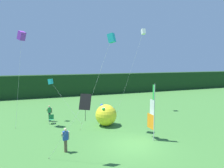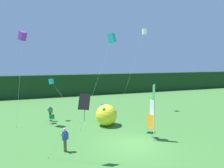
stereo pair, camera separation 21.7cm
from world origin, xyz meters
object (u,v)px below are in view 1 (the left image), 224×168
(banner_flag, at_px, (152,113))
(inflatable_balloon, at_px, (106,115))
(folding_chair, at_px, (51,119))
(person_near_banner, at_px, (50,113))
(person_mid_field, at_px, (65,139))
(kite_cyan_box_3, at_px, (111,38))
(kite_white_box_0, at_px, (143,32))
(kite_purple_box_4, at_px, (22,36))
(kite_cyan_box_2, at_px, (51,82))
(kite_black_diamond_1, at_px, (84,104))

(banner_flag, xyz_separation_m, inflatable_balloon, (-2.29, 4.66, -1.12))
(folding_chair, bearing_deg, banner_flag, -44.78)
(banner_flag, xyz_separation_m, person_near_banner, (-7.37, 8.03, -1.27))
(person_mid_field, xyz_separation_m, kite_cyan_box_3, (4.52, 3.11, 7.32))
(kite_white_box_0, xyz_separation_m, kite_purple_box_4, (-14.00, -1.67, -1.31))
(inflatable_balloon, bearing_deg, kite_cyan_box_2, 142.34)
(kite_cyan_box_2, bearing_deg, kite_cyan_box_3, -47.04)
(person_mid_field, distance_m, kite_cyan_box_2, 8.94)
(person_near_banner, bearing_deg, kite_cyan_box_3, -43.54)
(inflatable_balloon, relative_size, kite_black_diamond_1, 0.49)
(kite_black_diamond_1, bearing_deg, banner_flag, 17.47)
(inflatable_balloon, distance_m, kite_black_diamond_1, 7.89)
(kite_cyan_box_2, bearing_deg, inflatable_balloon, -37.66)
(kite_cyan_box_2, bearing_deg, folding_chair, -95.60)
(inflatable_balloon, height_order, kite_purple_box_4, kite_purple_box_4)
(kite_cyan_box_3, bearing_deg, banner_flag, -54.45)
(folding_chair, height_order, kite_cyan_box_2, kite_cyan_box_2)
(banner_flag, distance_m, kite_white_box_0, 12.93)
(kite_white_box_0, height_order, kite_cyan_box_3, kite_white_box_0)
(folding_chair, relative_size, kite_purple_box_4, 0.10)
(kite_white_box_0, relative_size, kite_cyan_box_3, 1.20)
(kite_cyan_box_2, distance_m, kite_purple_box_4, 5.22)
(person_near_banner, height_order, kite_cyan_box_2, kite_cyan_box_2)
(folding_chair, xyz_separation_m, kite_cyan_box_2, (0.12, 1.20, 3.62))
(kite_black_diamond_1, height_order, kite_cyan_box_2, kite_cyan_box_2)
(folding_chair, relative_size, kite_cyan_box_3, 0.10)
(person_near_banner, xyz_separation_m, kite_black_diamond_1, (1.50, -9.88, 2.78))
(person_near_banner, distance_m, kite_cyan_box_2, 3.26)
(kite_black_diamond_1, height_order, kite_cyan_box_3, kite_cyan_box_3)
(banner_flag, height_order, kite_white_box_0, kite_white_box_0)
(person_mid_field, bearing_deg, banner_flag, -0.56)
(folding_chair, relative_size, kite_cyan_box_2, 0.20)
(folding_chair, height_order, kite_black_diamond_1, kite_black_diamond_1)
(banner_flag, bearing_deg, kite_cyan_box_2, 130.34)
(kite_black_diamond_1, bearing_deg, kite_cyan_box_3, 54.36)
(banner_flag, relative_size, person_near_banner, 2.68)
(banner_flag, relative_size, kite_cyan_box_2, 1.01)
(kite_black_diamond_1, bearing_deg, kite_purple_box_4, 111.72)
(kite_white_box_0, bearing_deg, kite_purple_box_4, -173.21)
(kite_cyan_box_2, xyz_separation_m, kite_purple_box_4, (-2.56, -0.68, 4.50))
(folding_chair, bearing_deg, kite_black_diamond_1, -81.39)
(person_near_banner, distance_m, kite_purple_box_4, 8.08)
(kite_white_box_0, distance_m, kite_cyan_box_2, 12.87)
(person_near_banner, height_order, person_mid_field, person_mid_field)
(kite_purple_box_4, bearing_deg, kite_white_box_0, 6.79)
(folding_chair, bearing_deg, person_near_banner, 98.66)
(banner_flag, height_order, person_near_banner, banner_flag)
(banner_flag, xyz_separation_m, kite_cyan_box_2, (-7.13, 8.39, 1.97))
(person_near_banner, bearing_deg, banner_flag, -47.43)
(banner_flag, bearing_deg, person_mid_field, 179.44)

